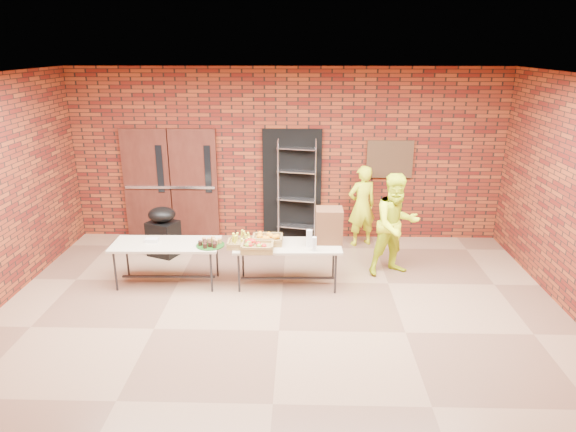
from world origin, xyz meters
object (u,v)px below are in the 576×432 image
Objects in this scene: wire_rack at (297,191)px; volunteer_man at (396,225)px; coffee_dispenser at (329,225)px; covered_grill at (163,231)px; table_right at (288,248)px; volunteer_woman at (362,206)px; table_left at (166,247)px.

wire_rack is 1.15× the size of volunteer_man.
covered_grill is at bearing 160.99° from coffee_dispenser.
wire_rack is at bearing 42.63° from covered_grill.
coffee_dispenser reaches higher than table_right.
volunteer_man reaches higher than coffee_dispenser.
volunteer_man is at bearing 14.02° from table_right.
coffee_dispenser is at bearing 11.49° from table_right.
wire_rack is 1.28× the size of volunteer_woman.
table_right is 2.50m from covered_grill.
coffee_dispenser is (2.50, 0.15, 0.32)m from table_left.
volunteer_man is (1.71, 0.48, 0.22)m from table_right.
table_left is 1.86× the size of covered_grill.
coffee_dispenser is at bearing 2.45° from table_left.
covered_grill is at bearing 151.21° from table_right.
covered_grill is at bearing -147.47° from wire_rack.
coffee_dispenser is 3.06m from covered_grill.
table_right is (-0.11, -1.95, -0.35)m from wire_rack.
volunteer_woman reaches higher than table_right.
wire_rack reaches higher than table_left.
covered_grill is 0.53× the size of volunteer_man.
covered_grill is 0.59× the size of volunteer_woman.
coffee_dispenser is 0.60× the size of covered_grill.
table_left is at bearing -176.56° from coffee_dispenser.
covered_grill is (-0.36, 1.13, -0.17)m from table_left.
covered_grill is at bearing 150.67° from volunteer_man.
table_left is at bearing 178.25° from table_right.
table_right is 3.10× the size of coffee_dispenser.
wire_rack reaches higher than covered_grill.
table_left is 0.99× the size of volunteer_man.
wire_rack is at bearing 84.87° from table_right.
table_left is at bearing 167.75° from volunteer_man.
wire_rack is at bearing -31.37° from volunteer_woman.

